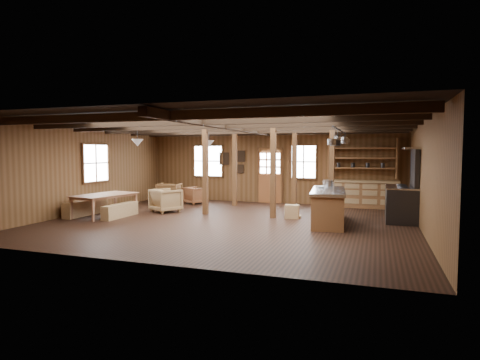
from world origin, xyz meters
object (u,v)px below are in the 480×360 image
object	(u,v)px
armchair_b	(195,195)
armchair_c	(166,200)
commercial_range	(403,198)
kitchen_island	(328,206)
armchair_a	(169,193)
dining_table	(106,205)

from	to	relation	value
armchair_b	armchair_c	size ratio (longest dim) A/B	0.84
commercial_range	armchair_c	xyz separation A→B (m)	(-7.26, -0.64, -0.28)
kitchen_island	armchair_a	bearing A→B (deg)	151.92
dining_table	armchair_a	xyz separation A→B (m)	(0.23, 3.54, 0.05)
commercial_range	armchair_c	world-z (taller)	commercial_range
armchair_c	armchair_b	bearing A→B (deg)	-60.56
dining_table	armchair_a	world-z (taller)	armchair_a
commercial_range	armchair_c	size ratio (longest dim) A/B	2.47
armchair_a	armchair_b	bearing A→B (deg)	173.30
armchair_b	dining_table	bearing A→B (deg)	97.16
armchair_b	armchair_c	xyz separation A→B (m)	(-0.00, -2.22, 0.06)
armchair_a	kitchen_island	bearing A→B (deg)	146.96
armchair_b	commercial_range	bearing A→B (deg)	-165.47
kitchen_island	armchair_c	world-z (taller)	kitchen_island
kitchen_island	dining_table	xyz separation A→B (m)	(-6.57, -0.92, -0.14)
commercial_range	armchair_c	bearing A→B (deg)	-174.98
dining_table	armchair_a	size ratio (longest dim) A/B	2.27
armchair_c	dining_table	bearing A→B (deg)	76.83
commercial_range	dining_table	size ratio (longest dim) A/B	1.08
armchair_b	armchair_c	distance (m)	2.22
kitchen_island	armchair_a	xyz separation A→B (m)	(-6.35, 2.62, -0.09)
commercial_range	armchair_c	distance (m)	7.29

